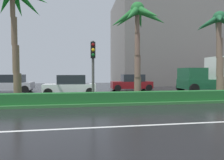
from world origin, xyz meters
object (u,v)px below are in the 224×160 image
object	(u,v)px
palm_tree_centre_left	(13,3)
palm_tree_centre_right	(219,32)
car_in_traffic_second	(10,84)
car_in_traffic_fourth	(132,83)
box_truck_lead	(213,76)
palm_tree_centre	(137,23)
traffic_signal_median_right	(93,60)
car_in_traffic_third	(71,85)

from	to	relation	value
palm_tree_centre_left	palm_tree_centre_right	world-z (taller)	palm_tree_centre_left
car_in_traffic_second	car_in_traffic_fourth	size ratio (longest dim) A/B	1.00
palm_tree_centre_left	box_truck_lead	bearing A→B (deg)	14.27
palm_tree_centre	traffic_signal_median_right	size ratio (longest dim) A/B	1.74
palm_tree_centre	car_in_traffic_second	xyz separation A→B (m)	(-10.64, 7.62, -4.38)
palm_tree_centre	palm_tree_centre_right	distance (m)	6.67
palm_tree_centre	box_truck_lead	distance (m)	10.85
palm_tree_centre	car_in_traffic_second	size ratio (longest dim) A/B	1.49
car_in_traffic_third	car_in_traffic_fourth	size ratio (longest dim) A/B	1.00
car_in_traffic_fourth	box_truck_lead	distance (m)	8.05
palm_tree_centre	traffic_signal_median_right	distance (m)	3.94
box_truck_lead	car_in_traffic_fourth	bearing A→B (deg)	-20.62
palm_tree_centre_right	traffic_signal_median_right	size ratio (longest dim) A/B	1.74
traffic_signal_median_right	car_in_traffic_second	xyz separation A→B (m)	(-7.70, 8.34, -1.86)
box_truck_lead	car_in_traffic_second	bearing A→B (deg)	-8.75
car_in_traffic_second	car_in_traffic_third	size ratio (longest dim) A/B	1.00
car_in_traffic_fourth	box_truck_lead	xyz separation A→B (m)	(7.51, -2.82, 0.72)
traffic_signal_median_right	car_in_traffic_fourth	world-z (taller)	traffic_signal_median_right
palm_tree_centre_left	palm_tree_centre_right	xyz separation A→B (m)	(14.37, 0.47, -1.19)
traffic_signal_median_right	palm_tree_centre_right	bearing A→B (deg)	8.75
palm_tree_centre_left	box_truck_lead	xyz separation A→B (m)	(16.87, 4.29, -4.64)
traffic_signal_median_right	car_in_traffic_fourth	xyz separation A→B (m)	(4.57, 8.12, -1.86)
palm_tree_centre_right	car_in_traffic_fourth	bearing A→B (deg)	126.94
palm_tree_centre	car_in_traffic_fourth	distance (m)	8.75
palm_tree_centre_right	car_in_traffic_second	size ratio (longest dim) A/B	1.49
car_in_traffic_third	palm_tree_centre	bearing A→B (deg)	137.80
palm_tree_centre	car_in_traffic_second	distance (m)	13.80
palm_tree_centre_right	car_in_traffic_second	xyz separation A→B (m)	(-17.27, 6.87, -4.16)
palm_tree_centre_right	palm_tree_centre_left	bearing A→B (deg)	-178.14
palm_tree_centre	palm_tree_centre_right	size ratio (longest dim) A/B	1.00
palm_tree_centre_left	car_in_traffic_second	xyz separation A→B (m)	(-2.90, 7.34, -5.36)
palm_tree_centre_left	car_in_traffic_fourth	bearing A→B (deg)	37.22
palm_tree_centre	car_in_traffic_fourth	xyz separation A→B (m)	(1.63, 7.40, -4.38)
traffic_signal_median_right	palm_tree_centre	bearing A→B (deg)	13.84
traffic_signal_median_right	car_in_traffic_second	bearing A→B (deg)	132.72
traffic_signal_median_right	box_truck_lead	size ratio (longest dim) A/B	0.58
palm_tree_centre_left	car_in_traffic_third	bearing A→B (deg)	51.12
car_in_traffic_second	car_in_traffic_third	world-z (taller)	same
traffic_signal_median_right	car_in_traffic_fourth	size ratio (longest dim) A/B	0.86
palm_tree_centre_right	car_in_traffic_third	xyz separation A→B (m)	(-11.23, 3.43, -4.16)
palm_tree_centre	car_in_traffic_second	bearing A→B (deg)	144.41
palm_tree_centre_right	traffic_signal_median_right	xyz separation A→B (m)	(-9.57, -1.47, -2.30)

